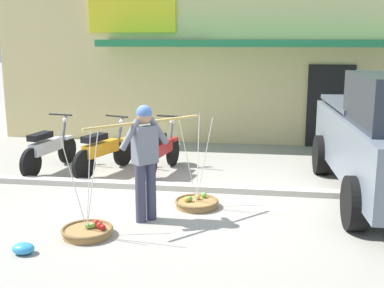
# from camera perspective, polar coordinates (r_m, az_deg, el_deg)

# --- Properties ---
(ground_plane) EXTENTS (90.00, 90.00, 0.00)m
(ground_plane) POSITION_cam_1_polar(r_m,az_deg,el_deg) (8.04, -3.06, -6.75)
(ground_plane) COLOR #9E998C
(sidewalk_curb) EXTENTS (20.00, 0.24, 0.10)m
(sidewalk_curb) POSITION_cam_1_polar(r_m,az_deg,el_deg) (8.68, -2.14, -4.97)
(sidewalk_curb) COLOR #BAB4A5
(sidewalk_curb) RESTS_ON ground
(fruit_vendor) EXTENTS (1.32, 1.40, 1.70)m
(fruit_vendor) POSITION_cam_1_polar(r_m,az_deg,el_deg) (7.00, -5.47, -1.28)
(fruit_vendor) COLOR #38384C
(fruit_vendor) RESTS_ON ground
(fruit_basket_left_side) EXTENTS (0.69, 0.69, 1.45)m
(fruit_basket_left_side) POSITION_cam_1_polar(r_m,az_deg,el_deg) (7.79, 0.53, -6.79)
(fruit_basket_left_side) COLOR #9E7542
(fruit_basket_left_side) RESTS_ON ground
(fruit_basket_right_side) EXTENTS (0.69, 0.69, 1.45)m
(fruit_basket_right_side) POSITION_cam_1_polar(r_m,az_deg,el_deg) (6.84, -12.01, -9.80)
(fruit_basket_right_side) COLOR #9E7542
(fruit_basket_right_side) RESTS_ON ground
(motorcycle_nearest_shop) EXTENTS (0.55, 1.81, 1.09)m
(motorcycle_nearest_shop) POSITION_cam_1_polar(r_m,az_deg,el_deg) (10.21, -16.30, -0.51)
(motorcycle_nearest_shop) COLOR black
(motorcycle_nearest_shop) RESTS_ON ground
(motorcycle_second_in_row) EXTENTS (0.75, 1.74, 1.09)m
(motorcycle_second_in_row) POSITION_cam_1_polar(r_m,az_deg,el_deg) (9.78, -10.27, -0.76)
(motorcycle_second_in_row) COLOR black
(motorcycle_second_in_row) RESTS_ON ground
(motorcycle_third_in_row) EXTENTS (0.55, 1.81, 1.09)m
(motorcycle_third_in_row) POSITION_cam_1_polar(r_m,az_deg,el_deg) (9.62, -3.62, -0.80)
(motorcycle_third_in_row) COLOR black
(motorcycle_third_in_row) RESTS_ON ground
(storefront_building) EXTENTS (13.00, 6.00, 4.20)m
(storefront_building) POSITION_cam_1_polar(r_m,az_deg,el_deg) (14.68, 7.09, 10.06)
(storefront_building) COLOR #DBC684
(storefront_building) RESTS_ON ground
(plastic_litter_bag) EXTENTS (0.28, 0.22, 0.14)m
(plastic_litter_bag) POSITION_cam_1_polar(r_m,az_deg,el_deg) (6.51, -18.99, -11.39)
(plastic_litter_bag) COLOR #3393D1
(plastic_litter_bag) RESTS_ON ground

